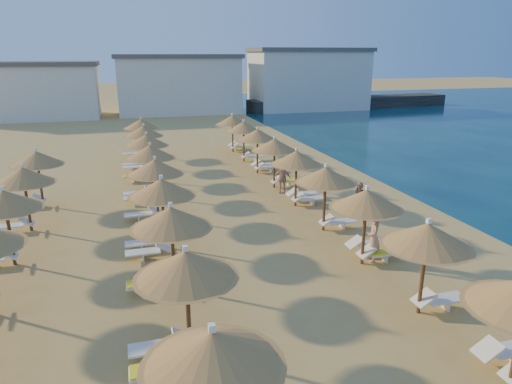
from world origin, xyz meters
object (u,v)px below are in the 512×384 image
object	(u,v)px
beachgoer_b	(359,199)
beachgoer_c	(282,178)
parasol_row_west	(162,189)
jetty	(351,102)
beachgoer_a	(374,237)
parasol_row_east	(326,176)

from	to	relation	value
beachgoer_b	beachgoer_c	distance (m)	5.06
parasol_row_west	beachgoer_b	size ratio (longest dim) A/B	22.63
jetty	parasol_row_west	bearing A→B (deg)	-130.40
parasol_row_west	beachgoer_c	xyz separation A→B (m)	(6.93, 5.78, -1.63)
beachgoer_a	beachgoer_b	world-z (taller)	beachgoer_a
parasol_row_east	parasol_row_west	bearing A→B (deg)	180.00
parasol_row_east	jetty	bearing A→B (deg)	61.31
beachgoer_b	parasol_row_west	bearing A→B (deg)	-120.24
parasol_row_east	parasol_row_west	xyz separation A→B (m)	(-6.84, 0.00, 0.00)
beachgoer_b	beachgoer_c	xyz separation A→B (m)	(-2.30, 4.51, 0.00)
jetty	parasol_row_west	xyz separation A→B (m)	(-29.74, -41.86, 1.70)
parasol_row_west	beachgoer_b	world-z (taller)	parasol_row_west
beachgoer_c	parasol_row_west	bearing A→B (deg)	-112.26
beachgoer_b	beachgoer_c	bearing A→B (deg)	168.90
jetty	beachgoer_b	bearing A→B (deg)	-121.81
parasol_row_east	beachgoer_a	world-z (taller)	parasol_row_east
parasol_row_east	parasol_row_west	distance (m)	6.84
beachgoer_a	beachgoer_c	world-z (taller)	beachgoer_a
parasol_row_east	beachgoer_b	xyz separation A→B (m)	(2.39, 1.27, -1.63)
parasol_row_west	jetty	bearing A→B (deg)	54.60
beachgoer_b	beachgoer_a	bearing A→B (deg)	-60.47
jetty	beachgoer_c	size ratio (longest dim) A/B	18.21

